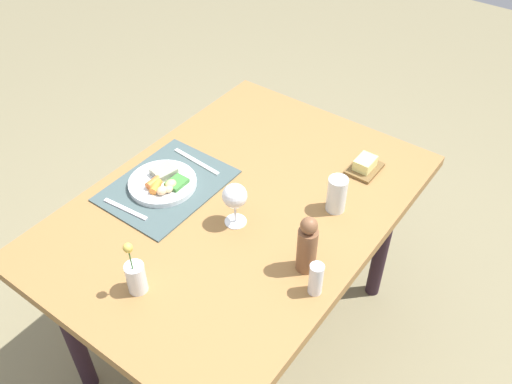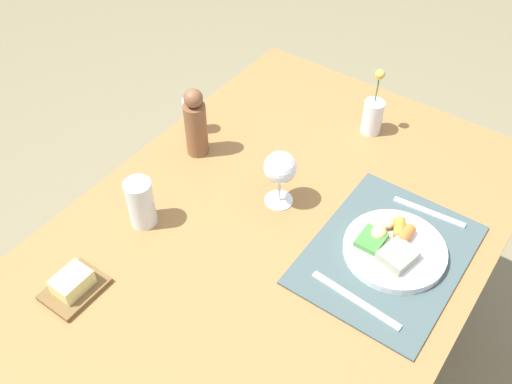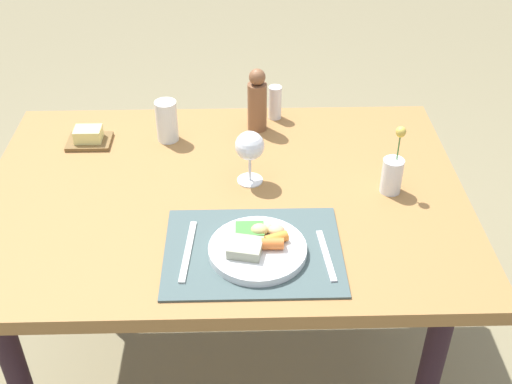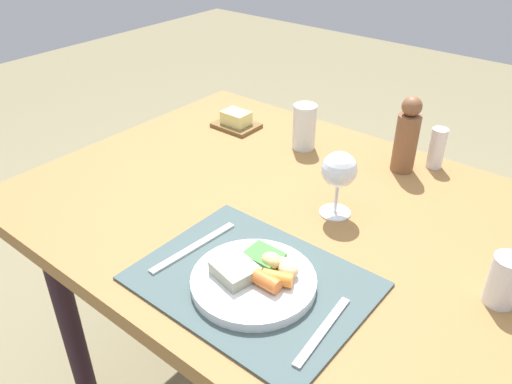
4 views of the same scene
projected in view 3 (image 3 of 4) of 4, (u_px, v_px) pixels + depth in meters
name	position (u px, v px, depth m)	size (l,w,h in m)	color
ground_plane	(230.00, 371.00, 2.20)	(8.00, 8.00, 0.00)	#7D7454
dining_table	(225.00, 217.00, 1.81)	(1.31, 0.93, 0.76)	olive
placemat	(253.00, 251.00, 1.55)	(0.43, 0.32, 0.01)	#405353
dinner_plate	(258.00, 247.00, 1.53)	(0.24, 0.24, 0.05)	silver
fork	(188.00, 251.00, 1.54)	(0.02, 0.22, 0.01)	silver
knife	(326.00, 255.00, 1.53)	(0.01, 0.18, 0.01)	silver
butter_dish	(89.00, 138.00, 1.94)	(0.13, 0.10, 0.05)	brown
flower_vase	(393.00, 172.00, 1.72)	(0.06, 0.06, 0.20)	silver
wine_glass	(250.00, 147.00, 1.73)	(0.08, 0.08, 0.15)	white
pepper_mill	(257.00, 101.00, 1.97)	(0.06, 0.06, 0.20)	brown
water_tumbler	(167.00, 123.00, 1.94)	(0.07, 0.07, 0.13)	silver
salt_shaker	(275.00, 102.00, 2.05)	(0.04, 0.04, 0.11)	white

